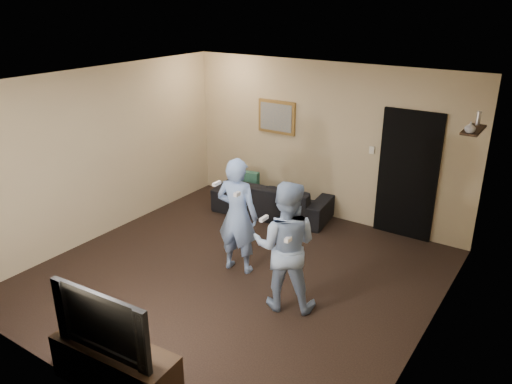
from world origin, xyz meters
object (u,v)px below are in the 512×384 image
Objects in this scene: tv_console at (116,366)px; wii_player_left at (237,216)px; wii_player_right at (285,246)px; sofa at (272,198)px; television at (110,318)px.

wii_player_left reaches higher than tv_console.
wii_player_left and wii_player_right have the same top height.
sofa is 1.24× the size of wii_player_left.
television reaches higher than sofa.
tv_console is at bearing -106.52° from wii_player_right.
wii_player_left is 1.05m from wii_player_right.
wii_player_left reaches higher than television.
tv_console is 0.56m from television.
tv_console is 1.16× the size of television.
wii_player_left is at bearing 94.11° from tv_console.
television is at bearing 95.21° from sofa.
television is at bearing 0.00° from tv_console.
wii_player_right is (1.58, -2.23, 0.51)m from sofa.
sofa is at bearing 98.48° from television.
television is 0.69× the size of wii_player_right.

